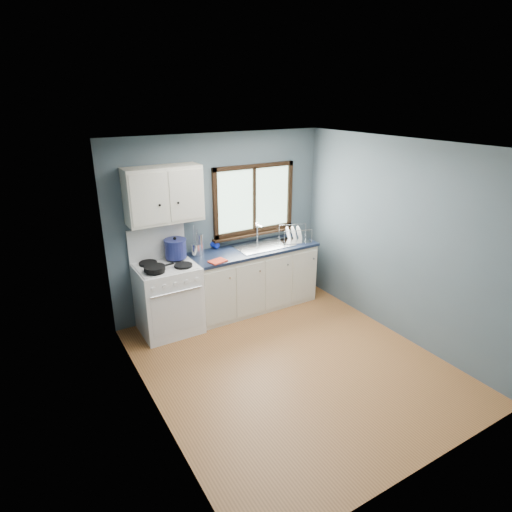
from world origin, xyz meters
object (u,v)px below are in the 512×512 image
skillet (155,268)px  utensil_crock (197,249)px  stockpot (175,248)px  dish_rack (294,237)px  gas_range (168,296)px  base_cabinets (253,281)px  thermos (201,245)px  sink (264,250)px

skillet → utensil_crock: utensil_crock is taller
stockpot → dish_rack: size_ratio=0.73×
gas_range → dish_rack: bearing=-0.6°
base_cabinets → stockpot: (-1.11, 0.10, 0.68)m
gas_range → thermos: (0.56, 0.14, 0.57)m
utensil_crock → dish_rack: utensil_crock is taller
gas_range → thermos: size_ratio=4.65×
sink → dish_rack: (0.51, -0.04, 0.12)m
base_cabinets → skillet: 1.61m
base_cabinets → thermos: thermos is taller
sink → stockpot: 1.32m
gas_range → sink: (1.49, 0.02, 0.37)m
base_cabinets → thermos: (-0.75, 0.13, 0.66)m
skillet → dish_rack: 2.18m
base_cabinets → dish_rack: bearing=-3.2°
base_cabinets → skillet: bearing=-173.2°
utensil_crock → skillet: bearing=-155.6°
utensil_crock → sink: bearing=-7.5°
sink → skillet: bearing=-173.9°
sink → thermos: sink is taller
sink → utensil_crock: (-0.99, 0.13, 0.15)m
sink → utensil_crock: bearing=172.5°
utensil_crock → dish_rack: bearing=-6.4°
gas_range → skillet: gas_range is taller
gas_range → base_cabinets: gas_range is taller
stockpot → dish_rack: 1.81m
thermos → base_cabinets: bearing=-9.6°
stockpot → thermos: (0.37, 0.02, -0.02)m
base_cabinets → stockpot: bearing=174.7°
base_cabinets → sink: (0.18, -0.00, 0.45)m
base_cabinets → thermos: bearing=170.4°
gas_range → thermos: gas_range is taller
dish_rack → utensil_crock: bearing=-166.9°
sink → stockpot: size_ratio=2.21×
sink → dish_rack: size_ratio=1.61×
skillet → base_cabinets: bearing=-1.7°
gas_range → skillet: (-0.19, -0.16, 0.49)m
skillet → utensil_crock: (0.68, 0.31, 0.02)m
skillet → utensil_crock: 0.75m
stockpot → dish_rack: bearing=-4.5°
utensil_crock → dish_rack: (1.50, -0.17, -0.03)m
sink → skillet: sink is taller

